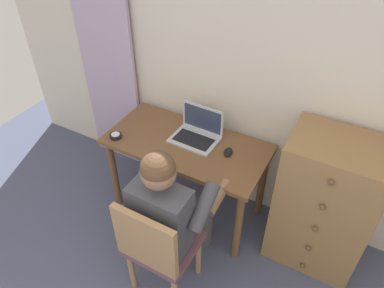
# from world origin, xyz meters

# --- Properties ---
(wall_back) EXTENTS (4.80, 0.05, 2.50)m
(wall_back) POSITION_xyz_m (0.00, 2.20, 1.25)
(wall_back) COLOR beige
(wall_back) RESTS_ON ground_plane
(curtain_panel) EXTENTS (0.55, 0.03, 2.28)m
(curtain_panel) POSITION_xyz_m (-1.38, 2.13, 1.14)
(curtain_panel) COLOR #B29EBC
(curtain_panel) RESTS_ON ground_plane
(desk) EXTENTS (1.21, 0.60, 0.72)m
(desk) POSITION_xyz_m (-0.45, 1.83, 0.61)
(desk) COLOR brown
(desk) RESTS_ON ground_plane
(dresser) EXTENTS (0.62, 0.48, 1.05)m
(dresser) POSITION_xyz_m (0.58, 1.91, 0.53)
(dresser) COLOR olive
(dresser) RESTS_ON ground_plane
(chair) EXTENTS (0.42, 0.40, 0.87)m
(chair) POSITION_xyz_m (-0.25, 1.11, 0.49)
(chair) COLOR brown
(chair) RESTS_ON ground_plane
(person_seated) EXTENTS (0.53, 0.59, 1.19)m
(person_seated) POSITION_xyz_m (-0.25, 1.29, 0.67)
(person_seated) COLOR #4C4C4C
(person_seated) RESTS_ON ground_plane
(laptop) EXTENTS (0.35, 0.26, 0.24)m
(laptop) POSITION_xyz_m (-0.41, 1.92, 0.77)
(laptop) COLOR #B7BABF
(laptop) RESTS_ON desk
(computer_mouse) EXTENTS (0.07, 0.11, 0.03)m
(computer_mouse) POSITION_xyz_m (-0.13, 1.87, 0.74)
(computer_mouse) COLOR black
(computer_mouse) RESTS_ON desk
(desk_clock) EXTENTS (0.09, 0.09, 0.03)m
(desk_clock) POSITION_xyz_m (-0.95, 1.63, 0.74)
(desk_clock) COLOR black
(desk_clock) RESTS_ON desk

